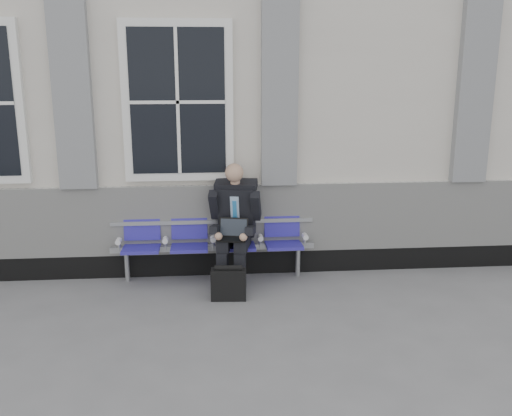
{
  "coord_description": "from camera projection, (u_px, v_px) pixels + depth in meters",
  "views": [
    {
      "loc": [
        0.7,
        -5.67,
        2.7
      ],
      "look_at": [
        1.26,
        0.9,
        1.03
      ],
      "focal_mm": 40.0,
      "sensor_mm": 36.0,
      "label": 1
    }
  ],
  "objects": [
    {
      "name": "bench",
      "position": [
        213.0,
        237.0,
        7.28
      ],
      "size": [
        2.6,
        0.47,
        0.91
      ],
      "color": "#9EA0A3",
      "rests_on": "ground"
    },
    {
      "name": "briefcase",
      "position": [
        229.0,
        284.0,
        6.69
      ],
      "size": [
        0.42,
        0.2,
        0.42
      ],
      "color": "black",
      "rests_on": "ground"
    },
    {
      "name": "station_building",
      "position": [
        160.0,
        96.0,
        8.88
      ],
      "size": [
        14.4,
        4.4,
        4.49
      ],
      "color": "beige",
      "rests_on": "ground"
    },
    {
      "name": "businessman",
      "position": [
        235.0,
        220.0,
        7.11
      ],
      "size": [
        0.68,
        0.91,
        1.53
      ],
      "color": "black",
      "rests_on": "ground"
    },
    {
      "name": "ground",
      "position": [
        145.0,
        325.0,
        6.08
      ],
      "size": [
        70.0,
        70.0,
        0.0
      ],
      "primitive_type": "plane",
      "color": "slate",
      "rests_on": "ground"
    }
  ]
}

